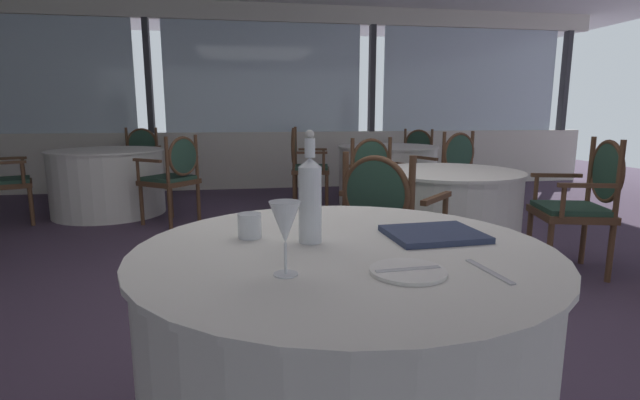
{
  "coord_description": "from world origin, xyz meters",
  "views": [
    {
      "loc": [
        -0.37,
        -2.73,
        1.15
      ],
      "look_at": [
        -0.11,
        -1.16,
        0.85
      ],
      "focal_mm": 26.36,
      "sensor_mm": 36.0,
      "label": 1
    }
  ],
  "objects_px": {
    "dining_chair_2_2": "(386,220)",
    "wine_glass": "(285,224)",
    "dining_chair_1_2": "(415,156)",
    "dining_chair_2_0": "(585,196)",
    "dining_chair_2_1": "(378,180)",
    "water_bottle": "(310,197)",
    "side_plate": "(408,271)",
    "water_tumbler": "(250,226)",
    "dining_chair_0_0": "(140,157)",
    "dining_chair_1_1": "(449,169)",
    "dining_chair_1_0": "(303,160)",
    "menu_book": "(434,234)",
    "dining_chair_0_2": "(175,172)"
  },
  "relations": [
    {
      "from": "water_tumbler",
      "to": "dining_chair_2_2",
      "type": "xyz_separation_m",
      "value": [
        0.77,
        0.94,
        -0.22
      ]
    },
    {
      "from": "water_tumbler",
      "to": "dining_chair_0_2",
      "type": "xyz_separation_m",
      "value": [
        -0.7,
        3.39,
        -0.23
      ]
    },
    {
      "from": "dining_chair_1_1",
      "to": "dining_chair_2_2",
      "type": "relative_size",
      "value": 1.02
    },
    {
      "from": "side_plate",
      "to": "dining_chair_1_1",
      "type": "height_order",
      "value": "dining_chair_1_1"
    },
    {
      "from": "water_tumbler",
      "to": "dining_chair_2_1",
      "type": "xyz_separation_m",
      "value": [
        1.19,
        2.54,
        -0.24
      ]
    },
    {
      "from": "wine_glass",
      "to": "dining_chair_2_1",
      "type": "relative_size",
      "value": 0.21
    },
    {
      "from": "wine_glass",
      "to": "dining_chair_1_2",
      "type": "height_order",
      "value": "wine_glass"
    },
    {
      "from": "water_bottle",
      "to": "dining_chair_1_2",
      "type": "xyz_separation_m",
      "value": [
        2.25,
        4.97,
        -0.35
      ]
    },
    {
      "from": "dining_chair_0_0",
      "to": "water_bottle",
      "type": "bearing_deg",
      "value": 25.04
    },
    {
      "from": "menu_book",
      "to": "dining_chair_2_0",
      "type": "xyz_separation_m",
      "value": [
        1.76,
        1.47,
        -0.18
      ]
    },
    {
      "from": "dining_chair_1_0",
      "to": "dining_chair_2_0",
      "type": "bearing_deg",
      "value": -50.75
    },
    {
      "from": "dining_chair_2_0",
      "to": "dining_chair_1_2",
      "type": "bearing_deg",
      "value": -76.34
    },
    {
      "from": "dining_chair_0_0",
      "to": "dining_chair_1_0",
      "type": "relative_size",
      "value": 0.98
    },
    {
      "from": "wine_glass",
      "to": "menu_book",
      "type": "relative_size",
      "value": 0.63
    },
    {
      "from": "dining_chair_1_1",
      "to": "dining_chair_2_0",
      "type": "bearing_deg",
      "value": 167.47
    },
    {
      "from": "dining_chair_1_1",
      "to": "dining_chair_2_2",
      "type": "height_order",
      "value": "dining_chair_1_1"
    },
    {
      "from": "dining_chair_1_2",
      "to": "dining_chair_2_1",
      "type": "height_order",
      "value": "dining_chair_2_1"
    },
    {
      "from": "dining_chair_2_2",
      "to": "menu_book",
      "type": "bearing_deg",
      "value": -144.22
    },
    {
      "from": "side_plate",
      "to": "dining_chair_2_2",
      "type": "relative_size",
      "value": 0.22
    },
    {
      "from": "side_plate",
      "to": "dining_chair_1_1",
      "type": "xyz_separation_m",
      "value": [
        1.74,
        3.52,
        -0.18
      ]
    },
    {
      "from": "dining_chair_2_1",
      "to": "dining_chair_2_2",
      "type": "distance_m",
      "value": 1.66
    },
    {
      "from": "side_plate",
      "to": "dining_chair_2_0",
      "type": "distance_m",
      "value": 2.68
    },
    {
      "from": "water_bottle",
      "to": "menu_book",
      "type": "relative_size",
      "value": 1.18
    },
    {
      "from": "dining_chair_1_2",
      "to": "dining_chair_2_2",
      "type": "bearing_deg",
      "value": 16.71
    },
    {
      "from": "dining_chair_0_0",
      "to": "dining_chair_1_2",
      "type": "height_order",
      "value": "dining_chair_0_0"
    },
    {
      "from": "dining_chair_1_1",
      "to": "dining_chair_1_2",
      "type": "xyz_separation_m",
      "value": [
        0.3,
        1.79,
        -0.02
      ]
    },
    {
      "from": "dining_chair_0_0",
      "to": "dining_chair_2_2",
      "type": "height_order",
      "value": "dining_chair_0_0"
    },
    {
      "from": "water_bottle",
      "to": "menu_book",
      "type": "bearing_deg",
      "value": -0.58
    },
    {
      "from": "wine_glass",
      "to": "water_tumbler",
      "type": "bearing_deg",
      "value": 102.33
    },
    {
      "from": "dining_chair_2_0",
      "to": "dining_chair_0_0",
      "type": "bearing_deg",
      "value": -29.89
    },
    {
      "from": "dining_chair_1_0",
      "to": "water_tumbler",
      "type": "bearing_deg",
      "value": -90.25
    },
    {
      "from": "dining_chair_1_1",
      "to": "water_tumbler",
      "type": "bearing_deg",
      "value": 124.96
    },
    {
      "from": "dining_chair_1_2",
      "to": "water_bottle",
      "type": "bearing_deg",
      "value": 15.27
    },
    {
      "from": "wine_glass",
      "to": "dining_chair_0_2",
      "type": "relative_size",
      "value": 0.21
    },
    {
      "from": "menu_book",
      "to": "dining_chair_0_2",
      "type": "height_order",
      "value": "dining_chair_0_2"
    },
    {
      "from": "dining_chair_0_2",
      "to": "dining_chair_1_1",
      "type": "relative_size",
      "value": 0.96
    },
    {
      "from": "side_plate",
      "to": "dining_chair_2_2",
      "type": "xyz_separation_m",
      "value": [
        0.37,
        1.36,
        -0.19
      ]
    },
    {
      "from": "menu_book",
      "to": "dining_chair_1_1",
      "type": "bearing_deg",
      "value": 60.94
    },
    {
      "from": "dining_chair_0_0",
      "to": "dining_chair_2_0",
      "type": "height_order",
      "value": "dining_chair_2_0"
    },
    {
      "from": "menu_book",
      "to": "dining_chair_1_0",
      "type": "height_order",
      "value": "dining_chair_1_0"
    },
    {
      "from": "wine_glass",
      "to": "dining_chair_1_0",
      "type": "height_order",
      "value": "dining_chair_1_0"
    },
    {
      "from": "side_plate",
      "to": "dining_chair_1_0",
      "type": "relative_size",
      "value": 0.21
    },
    {
      "from": "wine_glass",
      "to": "dining_chair_1_2",
      "type": "distance_m",
      "value": 5.78
    },
    {
      "from": "wine_glass",
      "to": "dining_chair_2_1",
      "type": "height_order",
      "value": "wine_glass"
    },
    {
      "from": "dining_chair_1_1",
      "to": "dining_chair_2_1",
      "type": "relative_size",
      "value": 1.04
    },
    {
      "from": "side_plate",
      "to": "dining_chair_0_2",
      "type": "bearing_deg",
      "value": 106.12
    },
    {
      "from": "dining_chair_1_2",
      "to": "dining_chair_2_0",
      "type": "bearing_deg",
      "value": 38.6
    },
    {
      "from": "water_tumbler",
      "to": "dining_chair_0_0",
      "type": "height_order",
      "value": "dining_chair_0_0"
    },
    {
      "from": "dining_chair_1_1",
      "to": "dining_chair_1_2",
      "type": "relative_size",
      "value": 1.05
    },
    {
      "from": "dining_chair_2_2",
      "to": "wine_glass",
      "type": "bearing_deg",
      "value": -162.83
    }
  ]
}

